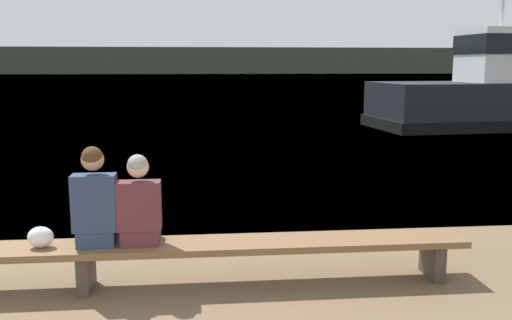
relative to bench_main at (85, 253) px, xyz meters
name	(u,v)px	position (x,y,z in m)	size (l,w,h in m)	color
water_surface	(194,75)	(0.22, 121.81, -0.39)	(240.00, 240.00, 0.00)	#386084
far_shoreline	(194,61)	(0.22, 139.27, 2.79)	(600.00, 12.00, 6.35)	#424738
bench_main	(85,253)	(0.00, 0.00, 0.00)	(7.94, 0.53, 0.46)	brown
person_left	(95,202)	(0.12, 0.00, 0.53)	(0.43, 0.41, 1.03)	navy
person_right	(139,206)	(0.56, 0.00, 0.48)	(0.43, 0.41, 0.94)	#56282D
shopping_bag	(41,237)	(-0.43, 0.00, 0.18)	(0.26, 0.19, 0.22)	white
tugboat_red	(495,96)	(12.02, 14.29, 0.74)	(9.09, 4.41, 6.26)	black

